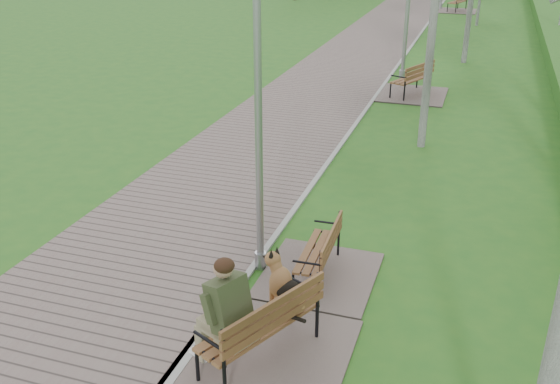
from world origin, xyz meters
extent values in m
cube|color=#74655E|center=(-1.75, 21.50, 0.02)|extent=(3.50, 67.00, 0.04)
cube|color=#999993|center=(0.00, 21.50, 0.03)|extent=(0.10, 67.00, 0.05)
cube|color=#74655E|center=(0.88, 2.71, 0.02)|extent=(2.02, 2.25, 0.04)
cube|color=brown|center=(0.83, 2.71, 0.51)|extent=(1.17, 1.74, 0.04)
cube|color=brown|center=(1.08, 2.60, 0.81)|extent=(0.75, 1.55, 0.37)
cube|color=#74655E|center=(1.03, 4.80, 0.02)|extent=(1.66, 1.84, 0.04)
cube|color=brown|center=(0.98, 4.80, 0.41)|extent=(0.46, 1.40, 0.04)
cube|color=brown|center=(1.20, 4.81, 0.66)|extent=(0.08, 1.38, 0.30)
cube|color=#74655E|center=(0.99, 15.60, 0.02)|extent=(2.00, 2.22, 0.04)
cube|color=brown|center=(0.94, 15.60, 0.50)|extent=(1.10, 1.73, 0.04)
cube|color=brown|center=(1.18, 15.49, 0.80)|extent=(0.68, 1.55, 0.37)
cube|color=#74655E|center=(1.07, 34.19, 0.02)|extent=(2.04, 2.27, 0.04)
cube|color=brown|center=(1.02, 34.19, 0.51)|extent=(0.98, 1.77, 0.05)
cylinder|color=gray|center=(0.10, 4.75, 0.14)|extent=(0.18, 0.18, 0.27)
cylinder|color=gray|center=(0.10, 4.75, 2.26)|extent=(0.11, 0.11, 4.51)
cylinder|color=gray|center=(0.44, 17.42, 0.16)|extent=(0.21, 0.21, 0.32)
cylinder|color=gray|center=(0.08, 34.79, 0.17)|extent=(0.22, 0.22, 0.33)
camera|label=1|loc=(3.01, -3.05, 5.01)|focal=40.00mm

